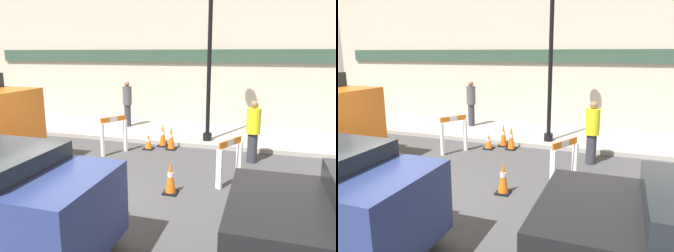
% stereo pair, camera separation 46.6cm
% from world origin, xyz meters
% --- Properties ---
extents(ground_plane, '(60.00, 60.00, 0.00)m').
position_xyz_m(ground_plane, '(0.00, 0.00, 0.00)').
color(ground_plane, '#424244').
extents(sidewalk_slab, '(18.00, 3.34, 0.13)m').
position_xyz_m(sidewalk_slab, '(0.00, 6.17, 0.07)').
color(sidewalk_slab, '#9E9B93').
rests_on(sidewalk_slab, ground_plane).
extents(storefront_facade, '(18.00, 0.22, 5.50)m').
position_xyz_m(storefront_facade, '(0.00, 7.91, 2.75)').
color(storefront_facade, '#BCB29E').
rests_on(storefront_facade, ground_plane).
extents(streetlamp_post, '(0.44, 0.44, 5.60)m').
position_xyz_m(streetlamp_post, '(2.14, 5.05, 3.71)').
color(streetlamp_post, black).
rests_on(streetlamp_post, sidewalk_slab).
extents(barricade_0, '(0.57, 0.78, 1.12)m').
position_xyz_m(barricade_0, '(-0.30, 3.23, 0.60)').
color(barricade_0, white).
rests_on(barricade_0, ground_plane).
extents(barricade_1, '(0.51, 0.83, 1.04)m').
position_xyz_m(barricade_1, '(3.20, 1.90, 0.57)').
color(barricade_1, white).
rests_on(barricade_1, ground_plane).
extents(traffic_cone_0, '(0.30, 0.30, 0.74)m').
position_xyz_m(traffic_cone_0, '(2.07, 1.01, 0.36)').
color(traffic_cone_0, black).
rests_on(traffic_cone_0, ground_plane).
extents(traffic_cone_1, '(0.30, 0.30, 0.47)m').
position_xyz_m(traffic_cone_1, '(0.13, 1.16, 0.23)').
color(traffic_cone_1, black).
rests_on(traffic_cone_1, ground_plane).
extents(traffic_cone_2, '(0.30, 0.30, 0.74)m').
position_xyz_m(traffic_cone_2, '(0.82, 4.40, 0.36)').
color(traffic_cone_2, black).
rests_on(traffic_cone_2, ground_plane).
extents(traffic_cone_3, '(0.30, 0.30, 0.74)m').
position_xyz_m(traffic_cone_3, '(1.18, 4.14, 0.36)').
color(traffic_cone_3, black).
rests_on(traffic_cone_3, ground_plane).
extents(traffic_cone_4, '(0.30, 0.30, 0.48)m').
position_xyz_m(traffic_cone_4, '(0.50, 3.95, 0.23)').
color(traffic_cone_4, black).
rests_on(traffic_cone_4, ground_plane).
extents(person_worker, '(0.49, 0.49, 1.69)m').
position_xyz_m(person_worker, '(3.62, 3.60, 0.90)').
color(person_worker, '#33333D').
rests_on(person_worker, ground_plane).
extents(person_pedestrian, '(0.47, 0.47, 1.74)m').
position_xyz_m(person_pedestrian, '(-1.19, 6.26, 1.07)').
color(person_pedestrian, '#33333D').
rests_on(person_pedestrian, sidewalk_slab).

